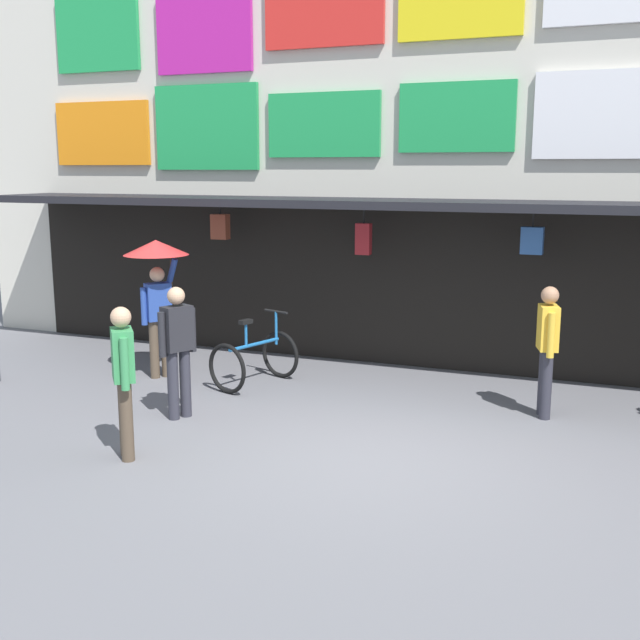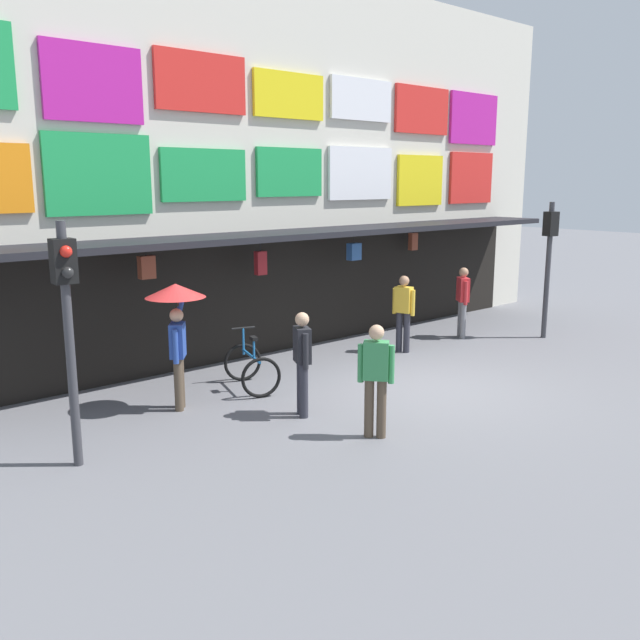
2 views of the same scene
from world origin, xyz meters
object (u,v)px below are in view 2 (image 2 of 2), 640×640
at_px(traffic_light_near, 67,306).
at_px(bicycle_parked, 251,368).
at_px(pedestrian_with_umbrella, 176,311).
at_px(pedestrian_in_black, 376,375).
at_px(pedestrian_in_purple, 403,309).
at_px(traffic_light_far, 549,248).
at_px(pedestrian_in_white, 302,358).
at_px(pedestrian_in_green, 463,298).

distance_m(traffic_light_near, bicycle_parked, 4.26).
height_order(pedestrian_with_umbrella, pedestrian_in_black, pedestrian_with_umbrella).
bearing_deg(pedestrian_in_purple, traffic_light_near, -170.57).
bearing_deg(traffic_light_far, traffic_light_near, -179.90).
distance_m(pedestrian_with_umbrella, pedestrian_in_white, 2.16).
xyz_separation_m(pedestrian_in_green, pedestrian_in_purple, (-2.10, -0.02, 0.00)).
bearing_deg(pedestrian_in_purple, pedestrian_with_umbrella, -178.26).
relative_size(pedestrian_in_black, pedestrian_in_purple, 1.00).
height_order(pedestrian_with_umbrella, pedestrian_in_white, pedestrian_with_umbrella).
height_order(pedestrian_in_black, pedestrian_in_purple, same).
relative_size(pedestrian_with_umbrella, pedestrian_in_green, 1.24).
bearing_deg(pedestrian_with_umbrella, pedestrian_in_black, -63.14).
xyz_separation_m(traffic_light_far, bicycle_parked, (-7.65, 1.22, -1.75)).
distance_m(traffic_light_near, pedestrian_with_umbrella, 2.47).
bearing_deg(traffic_light_near, pedestrian_in_green, 7.56).
height_order(bicycle_parked, pedestrian_in_black, pedestrian_in_black).
bearing_deg(pedestrian_in_green, pedestrian_in_black, -152.83).
height_order(traffic_light_near, bicycle_parked, traffic_light_near).
relative_size(bicycle_parked, pedestrian_with_umbrella, 0.64).
distance_m(pedestrian_in_black, pedestrian_in_white, 1.43).
relative_size(traffic_light_far, pedestrian_in_black, 1.90).
bearing_deg(pedestrian_in_purple, pedestrian_in_white, -157.89).
distance_m(traffic_light_near, pedestrian_in_green, 10.00).
height_order(pedestrian_with_umbrella, pedestrian_in_green, pedestrian_with_umbrella).
distance_m(traffic_light_near, pedestrian_in_white, 3.69).
bearing_deg(bicycle_parked, pedestrian_in_purple, 0.61).
height_order(bicycle_parked, pedestrian_in_green, pedestrian_in_green).
bearing_deg(bicycle_parked, pedestrian_in_green, 0.58).
xyz_separation_m(pedestrian_with_umbrella, pedestrian_in_white, (1.31, -1.57, -0.69)).
distance_m(pedestrian_with_umbrella, pedestrian_in_purple, 5.64).
relative_size(bicycle_parked, pedestrian_in_purple, 0.79).
height_order(traffic_light_near, pedestrian_in_purple, traffic_light_near).
height_order(pedestrian_with_umbrella, pedestrian_in_purple, pedestrian_with_umbrella).
xyz_separation_m(bicycle_parked, pedestrian_with_umbrella, (-1.53, -0.13, 1.25)).
bearing_deg(traffic_light_far, pedestrian_in_purple, 160.50).
bearing_deg(pedestrian_with_umbrella, traffic_light_near, -152.55).
bearing_deg(pedestrian_in_green, pedestrian_in_purple, -179.47).
bearing_deg(pedestrian_in_white, pedestrian_with_umbrella, 129.76).
height_order(pedestrian_in_white, pedestrian_in_purple, same).
height_order(traffic_light_far, pedestrian_in_white, traffic_light_far).
relative_size(bicycle_parked, pedestrian_in_white, 0.79).
relative_size(traffic_light_near, traffic_light_far, 1.00).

